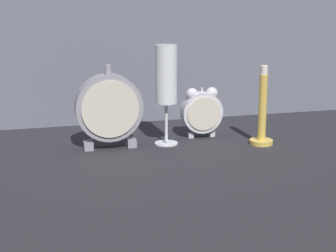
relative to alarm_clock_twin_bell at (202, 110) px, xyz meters
The scene contains 5 objects.
ground_plane 0.18m from the alarm_clock_twin_bell, 125.99° to the right, with size 4.00×4.00×0.00m, color #232328.
alarm_clock_twin_bell is the anchor object (origin of this frame).
mantel_clock_silver 0.23m from the alarm_clock_twin_bell, behind, with size 0.15×0.04×0.18m.
champagne_flute 0.13m from the alarm_clock_twin_bell, 159.25° to the right, with size 0.05×0.05×0.22m.
brass_candlestick 0.14m from the alarm_clock_twin_bell, 38.72° to the right, with size 0.05×0.05×0.18m.
Camera 1 is at (-0.31, -1.09, 0.35)m, focal length 60.00 mm.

